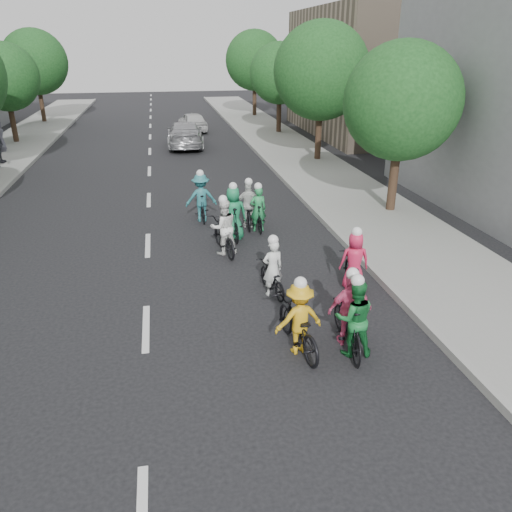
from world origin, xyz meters
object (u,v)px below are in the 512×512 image
object	(u,v)px
follow_car_lead	(185,134)
cyclist_7	(201,201)
cyclist_5	(258,214)
cyclist_9	(233,218)
cyclist_2	(298,323)
cyclist_6	(224,232)
follow_car_trail	(192,122)
cyclist_1	(353,323)
cyclist_8	(248,210)
cyclist_3	(348,315)
cyclist_4	(353,266)
cyclist_0	(272,275)

from	to	relation	value
follow_car_lead	cyclist_7	bearing A→B (deg)	91.13
cyclist_5	follow_car_lead	xyz separation A→B (m)	(-1.49, 15.30, 0.18)
cyclist_9	cyclist_2	bearing A→B (deg)	91.57
cyclist_7	cyclist_9	xyz separation A→B (m)	(0.84, -1.97, -0.02)
cyclist_6	cyclist_7	bearing A→B (deg)	-92.24
cyclist_5	follow_car_trail	size ratio (longest dim) A/B	0.42
cyclist_7	cyclist_1	bearing A→B (deg)	101.82
cyclist_7	cyclist_8	xyz separation A→B (m)	(1.52, -0.92, -0.13)
cyclist_5	cyclist_6	xyz separation A→B (m)	(-1.37, -1.74, 0.07)
cyclist_3	cyclist_4	world-z (taller)	cyclist_3
cyclist_0	cyclist_3	world-z (taller)	cyclist_3
cyclist_9	follow_car_trail	distance (m)	21.75
cyclist_3	cyclist_6	bearing A→B (deg)	-70.16
cyclist_4	cyclist_5	world-z (taller)	cyclist_4
cyclist_4	follow_car_lead	world-z (taller)	cyclist_4
cyclist_0	cyclist_1	bearing A→B (deg)	100.07
cyclist_4	cyclist_7	bearing A→B (deg)	-52.60
cyclist_0	follow_car_lead	distance (m)	19.93
cyclist_0	cyclist_9	size ratio (longest dim) A/B	0.85
follow_car_lead	follow_car_trail	bearing A→B (deg)	-96.17
cyclist_8	cyclist_7	bearing A→B (deg)	-23.58
cyclist_9	follow_car_lead	distance (m)	15.92
cyclist_0	cyclist_2	distance (m)	2.55
cyclist_2	follow_car_trail	distance (m)	28.30
cyclist_5	cyclist_9	distance (m)	1.10
cyclist_1	cyclist_5	xyz separation A→B (m)	(-0.48, 7.44, -0.09)
cyclist_2	cyclist_9	distance (m)	6.56
cyclist_8	follow_car_trail	world-z (taller)	cyclist_8
cyclist_6	cyclist_0	bearing A→B (deg)	96.80
cyclist_2	cyclist_8	world-z (taller)	cyclist_8
cyclist_9	follow_car_lead	bearing A→B (deg)	-89.30
cyclist_5	cyclist_8	distance (m)	0.49
cyclist_0	cyclist_2	size ratio (longest dim) A/B	0.78
cyclist_8	follow_car_lead	world-z (taller)	cyclist_8
cyclist_3	cyclist_4	size ratio (longest dim) A/B	1.04
cyclist_4	cyclist_6	bearing A→B (deg)	-36.27
cyclist_3	cyclist_4	bearing A→B (deg)	-112.98
follow_car_lead	follow_car_trail	xyz separation A→B (m)	(0.86, 5.85, -0.08)
cyclist_1	follow_car_lead	distance (m)	22.82
cyclist_6	follow_car_lead	world-z (taller)	cyclist_6
cyclist_1	cyclist_3	world-z (taller)	cyclist_1
cyclist_3	cyclist_7	xyz separation A→B (m)	(-2.28, 8.42, 0.08)
cyclist_1	follow_car_trail	bearing A→B (deg)	-78.62
cyclist_8	cyclist_9	distance (m)	1.25
cyclist_5	cyclist_8	size ratio (longest dim) A/B	0.90
cyclist_7	cyclist_3	bearing A→B (deg)	102.75
cyclist_2	cyclist_9	size ratio (longest dim) A/B	1.10
cyclist_9	follow_car_lead	xyz separation A→B (m)	(-0.58, 15.91, 0.06)
cyclist_8	follow_car_lead	distance (m)	14.92
cyclist_0	cyclist_3	xyz separation A→B (m)	(1.06, -2.46, 0.12)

